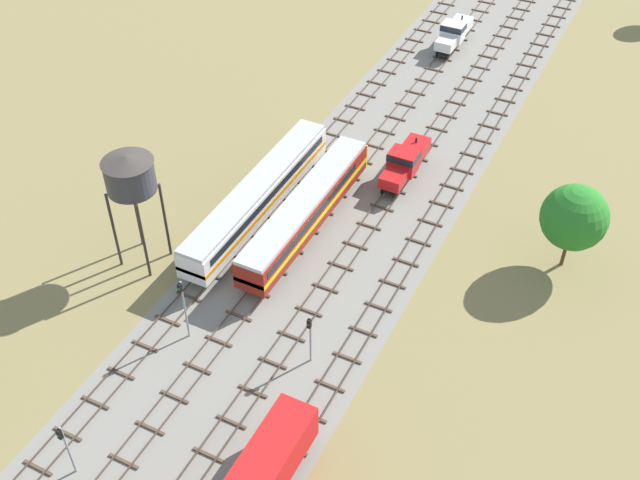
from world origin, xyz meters
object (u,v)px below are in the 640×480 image
Objects in this scene: shunter_loco_centre_left_midfar at (405,161)px; signal_post_near at (310,334)px; signal_post_nearest at (183,303)px; shunter_loco_left_far at (454,32)px; water_tower at (130,175)px; passenger_coach_far_left_near at (258,195)px; diesel_railcar_left_mid at (306,210)px; signal_post_mid at (65,445)px.

signal_post_near is (2.42, -24.82, 1.06)m from shunter_loco_centre_left_midfar.
signal_post_nearest is 9.94m from signal_post_near.
shunter_loco_left_far is (-4.85, 28.21, 0.00)m from shunter_loco_centre_left_midfar.
water_tower is (-15.63, -21.08, 7.13)m from shunter_loco_centre_left_midfar.
passenger_coach_far_left_near is 4.60× the size of signal_post_near.
shunter_loco_centre_left_midfar is at bearing 74.88° from signal_post_nearest.
signal_post_near is at bearing 12.16° from signal_post_nearest.
passenger_coach_far_left_near is 2.60× the size of shunter_loco_centre_left_midfar.
shunter_loco_centre_left_midfar is 24.96m from signal_post_near.
signal_post_nearest is at bearing -167.84° from signal_post_near.
water_tower is at bearing -102.34° from shunter_loco_left_far.
signal_post_nearest is at bearing -80.96° from passenger_coach_far_left_near.
shunter_loco_left_far is at bearing 83.07° from passenger_coach_far_left_near.
shunter_loco_centre_left_midfar and shunter_loco_left_far have the same top height.
shunter_loco_left_far is at bearing 90.00° from diesel_railcar_left_mid.
water_tower is 2.28× the size of signal_post_near.
signal_post_mid is (-2.42, -28.82, 0.58)m from diesel_railcar_left_mid.
passenger_coach_far_left_near is 1.07× the size of diesel_railcar_left_mid.
passenger_coach_far_left_near is at bearing 132.68° from signal_post_near.
diesel_railcar_left_mid is 39.79m from shunter_loco_left_far.
signal_post_mid is at bearing -121.87° from signal_post_near.
signal_post_nearest reaches higher than shunter_loco_centre_left_midfar.
signal_post_mid is at bearing -100.20° from shunter_loco_centre_left_midfar.
signal_post_near reaches higher than diesel_railcar_left_mid.
water_tower is 21.88m from signal_post_mid.
passenger_coach_far_left_near is 15.19m from shunter_loco_centre_left_midfar.
passenger_coach_far_left_near is 12.90m from water_tower.
shunter_loco_left_far is at bearing 87.98° from signal_post_mid.
shunter_loco_centre_left_midfar is 0.78× the size of water_tower.
signal_post_mid reaches higher than diesel_railcar_left_mid.
signal_post_near is (9.69, 2.09, -0.68)m from signal_post_nearest.
passenger_coach_far_left_near is 4.85m from diesel_railcar_left_mid.
water_tower reaches higher than shunter_loco_left_far.
shunter_loco_left_far is at bearing 97.81° from signal_post_near.
signal_post_near is at bearing -84.42° from shunter_loco_centre_left_midfar.
shunter_loco_centre_left_midfar is at bearing -80.25° from shunter_loco_left_far.
signal_post_mid is at bearing -90.00° from signal_post_nearest.
signal_post_nearest reaches higher than diesel_railcar_left_mid.
passenger_coach_far_left_near is 2.60× the size of shunter_loco_left_far.
shunter_loco_left_far is 1.77× the size of signal_post_near.
passenger_coach_far_left_near is at bearing 57.72° from water_tower.
passenger_coach_far_left_near is at bearing -129.68° from shunter_loco_centre_left_midfar.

